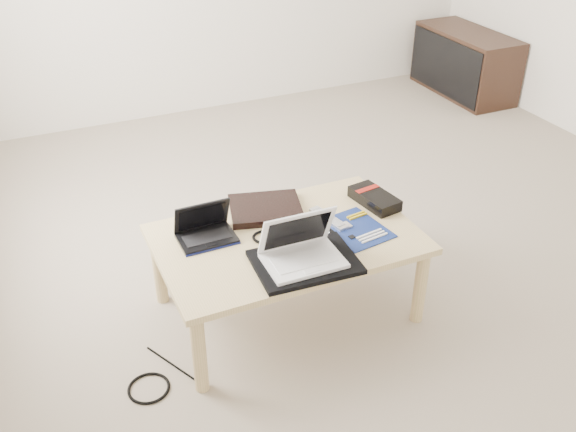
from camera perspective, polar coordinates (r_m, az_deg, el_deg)
name	(u,v)px	position (r m, az deg, el deg)	size (l,w,h in m)	color
ground	(361,226)	(3.56, 6.47, -0.93)	(4.00, 4.00, 0.00)	#AB9C8B
coffee_table	(287,246)	(2.75, -0.10, -2.66)	(1.10, 0.70, 0.40)	#D5B580
media_cabinet	(464,63)	(5.48, 15.41, 12.98)	(0.41, 0.90, 0.50)	#352216
book	(265,209)	(2.89, -2.02, 0.66)	(0.38, 0.34, 0.03)	black
netbook	(205,231)	(2.72, -7.35, -1.33)	(0.24, 0.18, 0.17)	black
tablet	(304,235)	(2.72, 1.40, -1.72)	(0.27, 0.22, 0.01)	black
remote	(329,219)	(2.83, 3.62, -0.23)	(0.10, 0.22, 0.02)	silver
neoprene_sleeve	(305,262)	(2.56, 1.53, -4.11)	(0.41, 0.30, 0.02)	black
white_laptop	(301,250)	(2.53, 1.19, -3.06)	(0.31, 0.22, 0.21)	white
motherboard	(356,229)	(2.78, 6.07, -1.14)	(0.27, 0.32, 0.01)	navy
gpu_box	(374,199)	(2.97, 7.69, 1.55)	(0.16, 0.26, 0.05)	black
cable_coil	(264,237)	(2.71, -2.14, -1.88)	(0.10, 0.10, 0.01)	black
floor_cable_coil	(149,388)	(2.66, -12.27, -14.73)	(0.17, 0.17, 0.01)	black
floor_cable_trail	(175,366)	(2.73, -10.05, -12.99)	(0.01, 0.01, 0.34)	black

